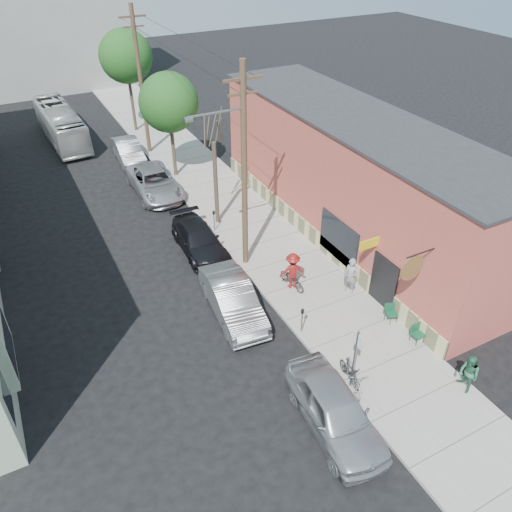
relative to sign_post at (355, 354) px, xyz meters
name	(u,v)px	position (x,y,z in m)	size (l,w,h in m)	color
ground	(245,338)	(-2.35, 4.31, -1.83)	(120.00, 120.00, 0.00)	black
sidewalk	(227,203)	(1.90, 15.31, -1.76)	(4.50, 58.00, 0.15)	#9D9991
cafe_building	(353,178)	(6.64, 9.31, 1.47)	(6.60, 20.20, 6.61)	#B44D42
end_cap_building	(29,23)	(-4.35, 46.31, 4.17)	(18.00, 8.00, 12.00)	gray
sign_post	(355,354)	(0.00, 0.00, 0.00)	(0.07, 0.45, 2.80)	slate
parking_meter_near	(302,317)	(-0.10, 3.39, -0.85)	(0.14, 0.14, 1.24)	slate
parking_meter_far	(214,218)	(-0.10, 12.62, -0.85)	(0.14, 0.14, 1.24)	slate
utility_pole_near	(243,168)	(0.04, 9.12, 3.58)	(3.57, 0.28, 10.00)	#503A28
utility_pole_far	(141,80)	(0.10, 25.11, 3.51)	(1.80, 0.28, 10.00)	#503A28
tree_bare	(216,184)	(0.45, 13.43, 0.75)	(0.24, 0.24, 4.86)	#44392C
tree_leafy_mid	(169,103)	(0.45, 20.44, 3.24)	(3.74, 3.74, 6.81)	#44392C
tree_leafy_far	(126,56)	(0.45, 29.82, 4.05)	(3.99, 3.99, 7.74)	#44392C
patio_chair_a	(392,313)	(3.74, 2.13, -1.24)	(0.50, 0.50, 0.88)	#13472D
patio_chair_b	(418,334)	(3.85, 0.62, -1.24)	(0.50, 0.50, 0.88)	#13472D
patron_grey	(351,276)	(3.32, 4.64, -0.75)	(0.68, 0.45, 1.87)	gray
patron_green	(468,374)	(3.70, -2.11, -0.85)	(0.81, 0.63, 1.66)	#276345
cyclist	(292,271)	(1.14, 6.25, -0.75)	(1.21, 0.69, 1.87)	maroon
cyclist_bike	(292,279)	(1.14, 6.25, -1.24)	(0.59, 1.68, 0.88)	black
parked_bike_a	(350,372)	(0.10, 0.26, -1.24)	(0.42, 1.49, 0.89)	black
parked_bike_b	(355,375)	(0.12, -0.01, -1.16)	(0.70, 2.00, 1.05)	gray
car_0	(335,410)	(-1.55, -1.07, -0.99)	(1.98, 4.93, 1.68)	#A7ABAF
car_1	(233,299)	(-2.12, 5.96, -1.01)	(1.74, 5.00, 1.65)	gray
car_2	(199,239)	(-1.55, 11.37, -1.13)	(1.96, 4.82, 1.40)	black
car_3	(155,182)	(-1.55, 18.70, -1.05)	(2.59, 5.61, 1.56)	#ACACB4
car_4	(128,151)	(-1.66, 24.33, -1.07)	(1.62, 4.64, 1.53)	gray
bus	(61,124)	(-5.13, 30.50, -0.51)	(2.23, 9.53, 2.65)	silver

